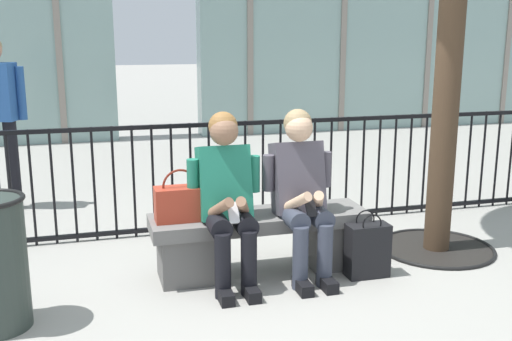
# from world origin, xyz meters

# --- Properties ---
(ground_plane) EXTENTS (60.00, 60.00, 0.00)m
(ground_plane) POSITION_xyz_m (0.00, 0.00, 0.00)
(ground_plane) COLOR #9E9B93
(stone_bench) EXTENTS (1.60, 0.44, 0.45)m
(stone_bench) POSITION_xyz_m (0.00, 0.00, 0.27)
(stone_bench) COLOR slate
(stone_bench) RESTS_ON ground
(seated_person_with_phone) EXTENTS (0.52, 0.66, 1.21)m
(seated_person_with_phone) POSITION_xyz_m (-0.27, -0.13, 0.65)
(seated_person_with_phone) COLOR black
(seated_person_with_phone) RESTS_ON ground
(seated_person_companion) EXTENTS (0.52, 0.66, 1.21)m
(seated_person_companion) POSITION_xyz_m (0.27, -0.13, 0.65)
(seated_person_companion) COLOR #383D4C
(seated_person_companion) RESTS_ON ground
(handbag_on_bench) EXTENTS (0.36, 0.17, 0.37)m
(handbag_on_bench) POSITION_xyz_m (-0.58, -0.01, 0.58)
(handbag_on_bench) COLOR #B23823
(handbag_on_bench) RESTS_ON stone_bench
(shopping_bag) EXTENTS (0.31, 0.16, 0.49)m
(shopping_bag) POSITION_xyz_m (0.73, -0.30, 0.20)
(shopping_bag) COLOR black
(shopping_bag) RESTS_ON ground
(plaza_railing) EXTENTS (7.60, 0.04, 0.98)m
(plaza_railing) POSITION_xyz_m (-0.00, 1.05, 0.50)
(plaza_railing) COLOR black
(plaza_railing) RESTS_ON ground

